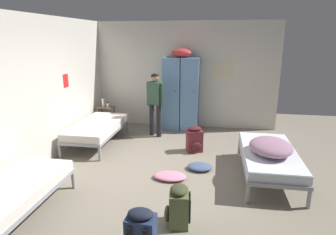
{
  "coord_description": "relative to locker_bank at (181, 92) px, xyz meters",
  "views": [
    {
      "loc": [
        0.84,
        -4.66,
        2.35
      ],
      "look_at": [
        0.0,
        0.29,
        0.95
      ],
      "focal_mm": 31.1,
      "sensor_mm": 36.0,
      "label": 1
    }
  ],
  "objects": [
    {
      "name": "clothes_pile_pink",
      "position": [
        0.17,
        -2.83,
        -0.92
      ],
      "size": [
        0.56,
        0.37,
        0.1
      ],
      "color": "pink",
      "rests_on": "ground_plane"
    },
    {
      "name": "lotion_bottle",
      "position": [
        -1.9,
        -0.26,
        -0.34
      ],
      "size": [
        0.06,
        0.06,
        0.14
      ],
      "color": "white",
      "rests_on": "shelf_unit"
    },
    {
      "name": "person_traveler",
      "position": [
        -0.54,
        -0.67,
        -0.05
      ],
      "size": [
        0.45,
        0.31,
        1.53
      ],
      "color": "black",
      "rests_on": "ground_plane"
    },
    {
      "name": "room_backdrop",
      "position": [
        -1.24,
        -1.31,
        0.4
      ],
      "size": [
        4.77,
        5.9,
        2.74
      ],
      "color": "beige",
      "rests_on": "ground_plane"
    },
    {
      "name": "clothes_pile_denim",
      "position": [
        0.65,
        -2.39,
        -0.92
      ],
      "size": [
        0.45,
        0.36,
        0.11
      ],
      "color": "#42567A",
      "rests_on": "ground_plane"
    },
    {
      "name": "shelf_unit",
      "position": [
        -1.97,
        -0.22,
        -0.62
      ],
      "size": [
        0.38,
        0.3,
        0.57
      ],
      "color": "brown",
      "rests_on": "ground_plane"
    },
    {
      "name": "bed_left_rear",
      "position": [
        -1.72,
        -1.41,
        -0.59
      ],
      "size": [
        0.9,
        1.9,
        0.49
      ],
      "color": "gray",
      "rests_on": "ground_plane"
    },
    {
      "name": "bed_left_front",
      "position": [
        -1.72,
        -4.33,
        -0.59
      ],
      "size": [
        0.9,
        1.9,
        0.49
      ],
      "color": "gray",
      "rests_on": "ground_plane"
    },
    {
      "name": "backpack_maroon",
      "position": [
        0.49,
        -1.52,
        -0.71
      ],
      "size": [
        0.38,
        0.39,
        0.55
      ],
      "color": "maroon",
      "rests_on": "ground_plane"
    },
    {
      "name": "bed_right",
      "position": [
        1.83,
        -2.47,
        -0.59
      ],
      "size": [
        0.9,
        1.9,
        0.49
      ],
      "color": "gray",
      "rests_on": "ground_plane"
    },
    {
      "name": "backpack_olive",
      "position": [
        0.48,
        -4.06,
        -0.71
      ],
      "size": [
        0.36,
        0.34,
        0.55
      ],
      "color": "#566038",
      "rests_on": "ground_plane"
    },
    {
      "name": "bedding_heap",
      "position": [
        1.82,
        -2.61,
        -0.36
      ],
      "size": [
        0.69,
        0.85,
        0.24
      ],
      "color": "gray",
      "rests_on": "bed_right"
    },
    {
      "name": "locker_bank",
      "position": [
        0.0,
        0.0,
        0.0
      ],
      "size": [
        0.9,
        0.55,
        2.07
      ],
      "color": "#5B84B2",
      "rests_on": "ground_plane"
    },
    {
      "name": "backpack_navy",
      "position": [
        0.14,
        -4.63,
        -0.71
      ],
      "size": [
        0.33,
        0.34,
        0.55
      ],
      "color": "navy",
      "rests_on": "ground_plane"
    },
    {
      "name": "ground_plane",
      "position": [
        0.06,
        -2.64,
        -0.97
      ],
      "size": [
        9.34,
        9.34,
        0.0
      ],
      "primitive_type": "plane",
      "color": "gray"
    },
    {
      "name": "water_bottle",
      "position": [
        -2.05,
        -0.2,
        -0.29
      ],
      "size": [
        0.07,
        0.07,
        0.25
      ],
      "color": "white",
      "rests_on": "shelf_unit"
    }
  ]
}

